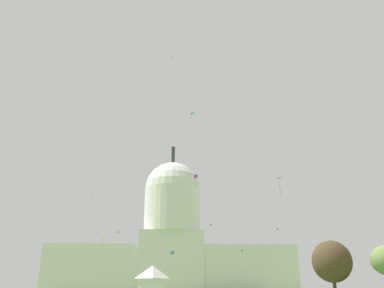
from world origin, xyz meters
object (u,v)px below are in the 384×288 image
Objects in this scene: kite_green_low at (242,250)px; kite_gold_high at (93,194)px; kite_pink_low at (270,266)px; kite_cyan_high at (191,114)px; kite_blue_low at (172,253)px; kite_black_mid at (211,227)px; kite_yellow_low at (103,237)px; kite_magenta_mid at (280,180)px; kite_lime_mid at (118,232)px; kite_violet_mid at (196,176)px; tree_east_mid at (332,261)px; event_tent at (152,283)px; kite_red_low at (276,232)px; kite_white_high at (172,57)px; capitol_building at (172,242)px.

kite_gold_high is at bearing -173.43° from kite_green_low.
kite_pink_low is 0.34× the size of kite_cyan_high.
kite_blue_low is (-5.17, 6.45, -41.05)m from kite_cyan_high.
kite_gold_high is 0.76× the size of kite_black_mid.
kite_magenta_mid reaches higher than kite_yellow_low.
kite_cyan_high is (28.95, -58.43, 28.81)m from kite_lime_mid.
kite_cyan_high is (-22.22, -52.11, 36.55)m from kite_green_low.
kite_pink_low is at bearing -21.75° from kite_violet_mid.
tree_east_mid is at bearing 129.34° from kite_pink_low.
kite_magenta_mid is at bearing 136.30° from kite_black_mid.
kite_yellow_low is at bearing 87.87° from kite_pink_low.
event_tent is 44.66m from tree_east_mid.
kite_green_low is 0.48× the size of kite_black_mid.
tree_east_mid reaches higher than kite_blue_low.
kite_green_low is 0.18× the size of kite_yellow_low.
kite_pink_low reaches higher than event_tent.
kite_cyan_high is at bearing 119.33° from kite_lime_mid.
kite_red_low is at bearing 39.05° from event_tent.
kite_gold_high is at bearing 29.59° from kite_pink_low.
kite_gold_high is 19.78m from kite_lime_mid.
kite_white_high is 55.44m from kite_blue_low.
kite_magenta_mid is at bearing -127.23° from kite_violet_mid.
kite_white_high is at bearing 124.69° from kite_yellow_low.
capitol_building is at bearing -130.34° from kite_lime_mid.
kite_pink_low is 49.30m from kite_violet_mid.
capitol_building reaches higher than kite_red_low.
capitol_building is 42.10m from kite_green_low.
kite_black_mid is at bearing -176.41° from kite_yellow_low.
kite_magenta_mid reaches higher than kite_black_mid.
kite_violet_mid is at bearing -94.06° from kite_red_low.
kite_cyan_high is at bearing 166.83° from kite_yellow_low.
kite_red_low is at bearing 143.53° from kite_black_mid.
kite_violet_mid is at bearing 172.84° from kite_yellow_low.
kite_blue_low is at bearing 117.56° from kite_lime_mid.
kite_blue_low is at bearing -85.36° from kite_red_low.
kite_yellow_low is at bearing -72.51° from kite_cyan_high.
kite_red_low is 0.83× the size of kite_cyan_high.
kite_green_low is at bearing -100.73° from kite_black_mid.
event_tent is at bearing 113.12° from kite_black_mid.
kite_gold_high reaches higher than kite_black_mid.
kite_gold_high is 0.28× the size of kite_yellow_low.
event_tent is at bearing -19.02° from kite_red_low.
kite_gold_high is 59.51m from kite_blue_low.
kite_pink_low is at bearing 164.68° from kite_lime_mid.
tree_east_mid is 70.70m from kite_green_low.
kite_pink_low is at bearing 67.85° from kite_magenta_mid.
kite_red_low reaches higher than kite_green_low.
kite_cyan_high reaches higher than kite_red_low.
kite_white_high is (-37.89, -3.49, 51.91)m from tree_east_mid.
kite_magenta_mid is 41.02m from kite_blue_low.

